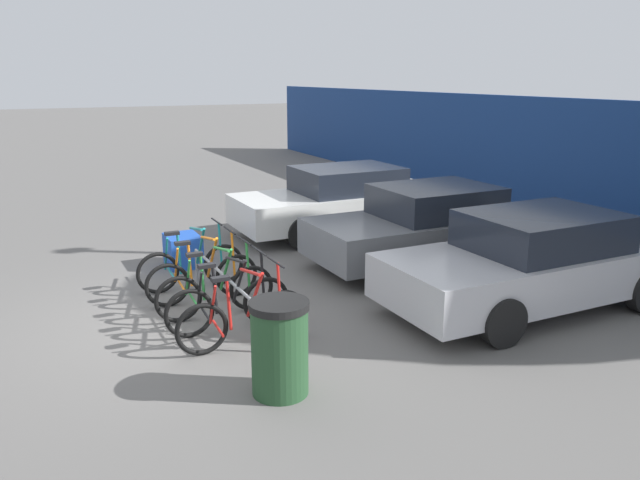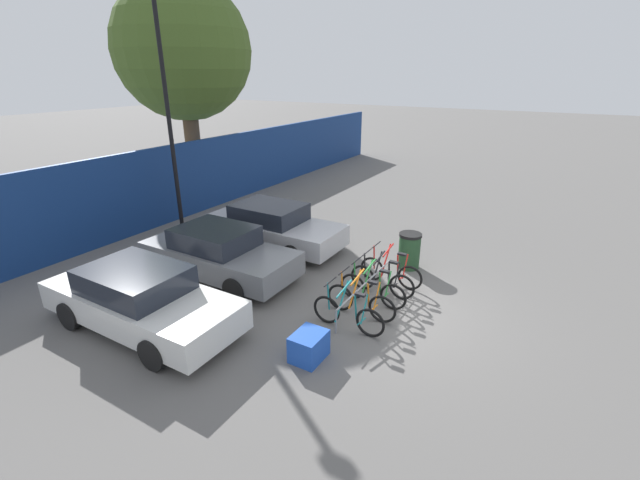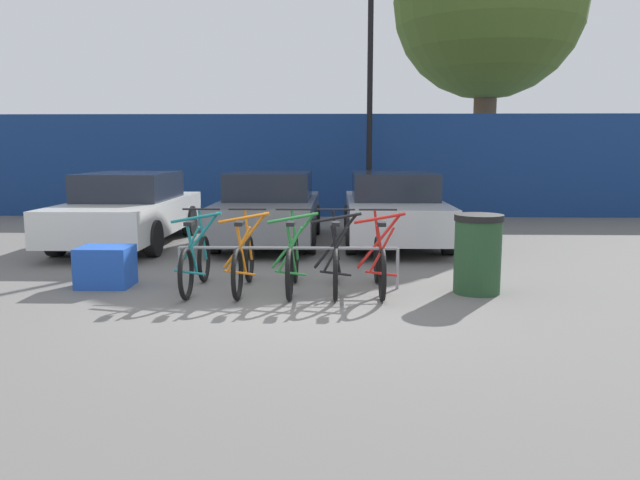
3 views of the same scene
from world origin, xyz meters
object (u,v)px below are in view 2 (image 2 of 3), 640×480
car_silver (272,226)px  tree_behind_hoarding (183,51)px  car_grey (219,253)px  cargo_crate (309,346)px  bicycle_green (372,290)px  bicycle_red (391,272)px  bicycle_orange (361,301)px  lamp_post (167,105)px  bicycle_teal (348,314)px  car_white (141,299)px  trash_bin (409,251)px  bike_rack (366,286)px  bicycle_black (382,280)px

car_silver → tree_behind_hoarding: size_ratio=0.52×
car_grey → cargo_crate: 4.40m
bicycle_green → bicycle_red: (1.15, 0.00, 0.00)m
bicycle_orange → lamp_post: size_ratio=0.22×
car_grey → bicycle_teal: bearing=-97.3°
bicycle_red → cargo_crate: bicycle_red is taller
car_white → car_silver: 5.16m
bicycle_orange → bicycle_green: (0.65, 0.00, 0.00)m
bicycle_teal → bicycle_orange: size_ratio=1.00×
lamp_post → cargo_crate: size_ratio=11.02×
trash_bin → cargo_crate: bearing=177.3°
car_white → car_grey: bearing=6.1°
bicycle_teal → car_silver: 5.17m
car_grey → trash_bin: car_grey is taller
bicycle_orange → car_grey: 4.18m
bicycle_teal → tree_behind_hoarding: tree_behind_hoarding is taller
lamp_post → tree_behind_hoarding: tree_behind_hoarding is taller
bike_rack → bicycle_teal: bearing=-173.0°
bicycle_orange → bicycle_green: size_ratio=1.00×
bicycle_teal → lamp_post: size_ratio=0.22×
car_white → trash_bin: (5.87, -3.92, -0.17)m
bike_rack → cargo_crate: bike_rack is taller
car_white → bicycle_green: bearing=-48.3°
bicycle_teal → bicycle_red: size_ratio=1.00×
tree_behind_hoarding → trash_bin: bearing=-103.0°
cargo_crate → bicycle_orange: bearing=-5.6°
trash_bin → tree_behind_hoarding: bearing=77.0°
bicycle_green → cargo_crate: bicycle_green is taller
bicycle_orange → car_grey: car_grey is taller
bike_rack → car_silver: car_silver is taller
bicycle_orange → bike_rack: bearing=16.5°
bike_rack → bicycle_green: (0.07, -0.15, -0.10)m
car_silver → car_white: bearing=-176.3°
bicycle_green → car_silver: car_silver is taller
bicycle_red → trash_bin: (1.27, -0.04, 0.14)m
lamp_post → bicycle_orange: bearing=-104.3°
car_grey → trash_bin: (3.16, -4.22, -0.17)m
bicycle_black → tree_behind_hoarding: size_ratio=0.20×
bike_rack → trash_bin: trash_bin is taller
bicycle_teal → cargo_crate: 1.30m
bicycle_orange → bicycle_red: bearing=2.1°
bicycle_black → cargo_crate: bicycle_black is taller
bike_rack → car_white: car_white is taller
tree_behind_hoarding → bicycle_orange: bearing=-117.3°
bicycle_black → bicycle_red: (0.58, 0.00, 0.00)m
bicycle_teal → bicycle_black: same height
car_grey → cargo_crate: bearing=-114.5°
car_grey → cargo_crate: (-1.82, -3.98, -0.42)m
car_white → car_silver: bearing=3.7°
bicycle_teal → bicycle_red: 2.43m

